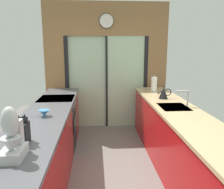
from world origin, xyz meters
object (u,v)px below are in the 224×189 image
oven_range (58,124)px  knife_block (24,133)px  stand_mixer (12,139)px  paper_towel_roll (154,84)px  mixing_bowl (44,113)px  kettle (164,93)px

oven_range → knife_block: size_ratio=3.44×
oven_range → stand_mixer: 2.24m
stand_mixer → paper_towel_roll: stand_mixer is taller
oven_range → stand_mixer: (0.02, -2.15, 0.63)m
knife_block → oven_range: bearing=90.6°
knife_block → paper_towel_roll: bearing=52.6°
oven_range → knife_block: knife_block is taller
mixing_bowl → paper_towel_roll: size_ratio=0.46×
mixing_bowl → kettle: (1.78, 0.88, 0.06)m
knife_block → mixing_bowl: bearing=90.0°
knife_block → kettle: bearing=43.6°
oven_range → paper_towel_roll: 1.95m
knife_block → kettle: knife_block is taller
oven_range → kettle: kettle is taller
mixing_bowl → kettle: size_ratio=0.59×
paper_towel_roll → knife_block: bearing=-127.4°
kettle → paper_towel_roll: 0.64m
oven_range → paper_towel_roll: size_ratio=2.96×
oven_range → mixing_bowl: (0.02, -1.04, 0.51)m
stand_mixer → kettle: (1.78, 1.98, -0.06)m
paper_towel_roll → stand_mixer: bearing=-124.2°
stand_mixer → oven_range: bearing=90.5°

